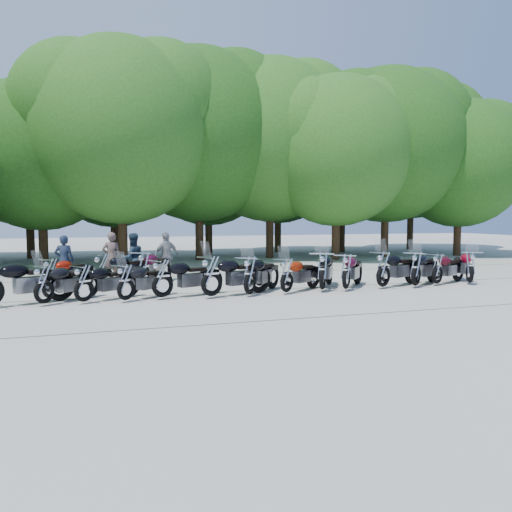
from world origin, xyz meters
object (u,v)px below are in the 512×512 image
object	(u,v)px
motorcycle_10	(383,268)
rider_0	(64,260)
motorcycle_2	(84,282)
rider_1	(133,259)
motorcycle_8	(323,269)
motorcycle_4	(162,277)
motorcycle_13	(470,266)
rider_2	(167,256)
motorcycle_9	(346,270)
motorcycle_1	(44,283)
motorcycle_3	(126,281)
motorcycle_7	(287,274)
motorcycle_16	(144,267)
motorcycle_14	(52,273)
motorcycle_6	(250,274)
rider_3	(112,257)
motorcycle_15	(104,269)
motorcycle_12	(437,268)
motorcycle_5	(212,274)
motorcycle_11	(416,267)

from	to	relation	value
motorcycle_10	rider_0	distance (m)	10.68
motorcycle_2	rider_1	xyz separation A→B (m)	(1.54, 3.71, 0.29)
motorcycle_8	rider_1	world-z (taller)	rider_1
motorcycle_4	motorcycle_13	bearing A→B (deg)	-110.92
motorcycle_13	rider_2	bearing A→B (deg)	2.25
motorcycle_9	motorcycle_10	world-z (taller)	motorcycle_10
motorcycle_1	motorcycle_3	world-z (taller)	motorcycle_1
motorcycle_7	motorcycle_16	bearing A→B (deg)	20.46
motorcycle_4	motorcycle_14	distance (m)	4.10
motorcycle_6	motorcycle_13	world-z (taller)	motorcycle_6
motorcycle_4	motorcycle_2	bearing A→B (deg)	71.39
motorcycle_16	rider_1	bearing A→B (deg)	-45.32
motorcycle_8	rider_3	bearing A→B (deg)	-3.84
motorcycle_13	rider_0	size ratio (longest dim) A/B	1.35
motorcycle_7	rider_1	world-z (taller)	rider_1
motorcycle_2	motorcycle_14	xyz separation A→B (m)	(-1.01, 2.72, -0.00)
motorcycle_16	rider_2	world-z (taller)	rider_2
motorcycle_13	motorcycle_15	xyz separation A→B (m)	(-12.07, 2.68, 0.00)
motorcycle_12	rider_1	bearing A→B (deg)	44.35
motorcycle_3	motorcycle_9	world-z (taller)	motorcycle_9
motorcycle_15	motorcycle_16	bearing A→B (deg)	-115.47
motorcycle_15	motorcycle_3	bearing A→B (deg)	165.29
motorcycle_14	rider_0	xyz separation A→B (m)	(0.31, 1.21, 0.27)
motorcycle_2	motorcycle_5	size ratio (longest dim) A/B	0.86
motorcycle_10	motorcycle_11	world-z (taller)	motorcycle_10
motorcycle_9	motorcycle_5	bearing A→B (deg)	42.92
motorcycle_7	motorcycle_15	bearing A→B (deg)	27.54
rider_2	motorcycle_5	bearing A→B (deg)	74.34
motorcycle_14	motorcycle_10	bearing A→B (deg)	-151.76
motorcycle_2	motorcycle_6	xyz separation A→B (m)	(4.63, -0.16, 0.07)
motorcycle_6	motorcycle_11	world-z (taller)	motorcycle_11
motorcycle_4	rider_2	xyz separation A→B (m)	(0.71, 4.35, 0.24)
motorcycle_12	motorcycle_13	bearing A→B (deg)	-121.63
rider_3	rider_0	bearing A→B (deg)	20.97
motorcycle_8	rider_1	bearing A→B (deg)	-1.40
motorcycle_1	motorcycle_16	size ratio (longest dim) A/B	0.91
motorcycle_6	motorcycle_7	distance (m)	1.19
motorcycle_7	motorcycle_9	bearing A→B (deg)	-124.45
rider_0	motorcycle_7	bearing A→B (deg)	155.16
motorcycle_13	rider_3	size ratio (longest dim) A/B	1.30
motorcycle_7	rider_0	distance (m)	7.67
motorcycle_5	rider_1	distance (m)	4.36
motorcycle_3	motorcycle_11	size ratio (longest dim) A/B	0.88
motorcycle_10	rider_3	bearing A→B (deg)	36.95
motorcycle_5	motorcycle_10	size ratio (longest dim) A/B	1.01
rider_1	motorcycle_2	bearing A→B (deg)	47.53
motorcycle_3	motorcycle_2	bearing A→B (deg)	46.52
motorcycle_9	rider_3	size ratio (longest dim) A/B	1.32
motorcycle_1	motorcycle_11	world-z (taller)	motorcycle_11
motorcycle_3	motorcycle_11	xyz separation A→B (m)	(9.29, -0.08, 0.08)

